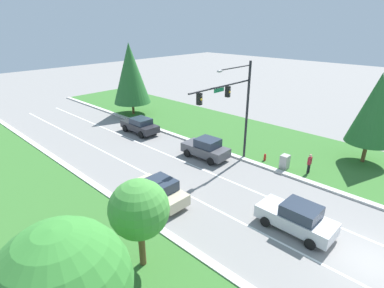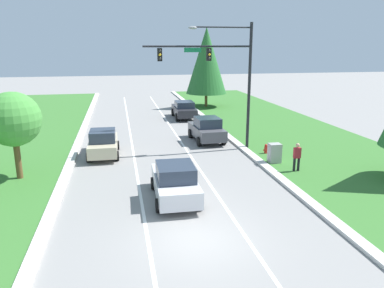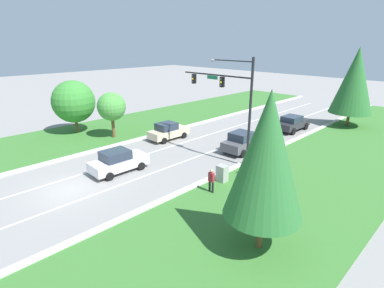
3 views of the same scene
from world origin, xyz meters
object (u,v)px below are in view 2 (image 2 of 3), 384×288
(traffic_signal_mast, at_px, (222,68))
(graphite_sedan, at_px, (207,129))
(charcoal_sedan, at_px, (184,109))
(silver_sedan, at_px, (175,182))
(conifer_near_right_tree, at_px, (206,61))
(champagne_sedan, at_px, (103,143))
(fire_hydrant, at_px, (266,149))
(oak_near_left_tree, at_px, (13,120))
(utility_cabinet, at_px, (274,154))
(pedestrian, at_px, (297,156))

(traffic_signal_mast, relative_size, graphite_sedan, 1.95)
(charcoal_sedan, relative_size, graphite_sedan, 1.09)
(silver_sedan, height_order, conifer_near_right_tree, conifer_near_right_tree)
(champagne_sedan, height_order, fire_hydrant, champagne_sedan)
(champagne_sedan, distance_m, oak_near_left_tree, 6.12)
(traffic_signal_mast, xyz_separation_m, utility_cabinet, (2.39, -3.62, -4.90))
(oak_near_left_tree, bearing_deg, champagne_sedan, 40.95)
(charcoal_sedan, distance_m, graphite_sedan, 9.36)
(traffic_signal_mast, xyz_separation_m, conifer_near_right_tree, (3.29, 18.14, -0.24))
(graphite_sedan, distance_m, utility_cabinet, 6.69)
(charcoal_sedan, distance_m, silver_sedan, 20.04)
(conifer_near_right_tree, bearing_deg, silver_sedan, -106.29)
(utility_cabinet, bearing_deg, fire_hydrant, 82.83)
(charcoal_sedan, distance_m, champagne_sedan, 13.87)
(champagne_sedan, distance_m, utility_cabinet, 10.81)
(utility_cabinet, bearing_deg, conifer_near_right_tree, 87.62)
(traffic_signal_mast, distance_m, conifer_near_right_tree, 18.44)
(silver_sedan, bearing_deg, oak_near_left_tree, 152.30)
(champagne_sedan, xyz_separation_m, utility_cabinet, (10.15, -3.71, -0.22))
(silver_sedan, xyz_separation_m, pedestrian, (7.24, 2.43, 0.09))
(graphite_sedan, bearing_deg, traffic_signal_mast, -84.62)
(oak_near_left_tree, bearing_deg, charcoal_sedan, 53.07)
(charcoal_sedan, xyz_separation_m, graphite_sedan, (0.06, -9.36, 0.03))
(champagne_sedan, relative_size, pedestrian, 2.51)
(traffic_signal_mast, xyz_separation_m, graphite_sedan, (-0.35, 2.48, -4.61))
(graphite_sedan, distance_m, oak_near_left_tree, 13.36)
(charcoal_sedan, distance_m, oak_near_left_tree, 19.46)
(champagne_sedan, relative_size, oak_near_left_tree, 0.91)
(utility_cabinet, distance_m, oak_near_left_tree, 14.64)
(graphite_sedan, relative_size, conifer_near_right_tree, 0.48)
(utility_cabinet, relative_size, conifer_near_right_tree, 0.14)
(graphite_sedan, height_order, utility_cabinet, graphite_sedan)
(pedestrian, bearing_deg, conifer_near_right_tree, -92.42)
(champagne_sedan, relative_size, fire_hydrant, 6.06)
(traffic_signal_mast, relative_size, champagne_sedan, 1.97)
(silver_sedan, bearing_deg, pedestrian, 19.53)
(traffic_signal_mast, bearing_deg, graphite_sedan, 97.99)
(charcoal_sedan, bearing_deg, graphite_sedan, -88.84)
(silver_sedan, relative_size, conifer_near_right_tree, 0.49)
(champagne_sedan, xyz_separation_m, silver_sedan, (3.47, -7.91, 0.01))
(charcoal_sedan, relative_size, fire_hydrant, 6.67)
(conifer_near_right_tree, bearing_deg, pedestrian, -90.85)
(champagne_sedan, bearing_deg, traffic_signal_mast, 0.20)
(utility_cabinet, height_order, fire_hydrant, utility_cabinet)
(graphite_sedan, bearing_deg, silver_sedan, -113.57)
(traffic_signal_mast, bearing_deg, oak_near_left_tree, -163.31)
(traffic_signal_mast, distance_m, fire_hydrant, 6.05)
(champagne_sedan, distance_m, graphite_sedan, 7.79)
(champagne_sedan, bearing_deg, pedestrian, -26.27)
(charcoal_sedan, xyz_separation_m, oak_near_left_tree, (-11.61, -15.44, 2.37))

